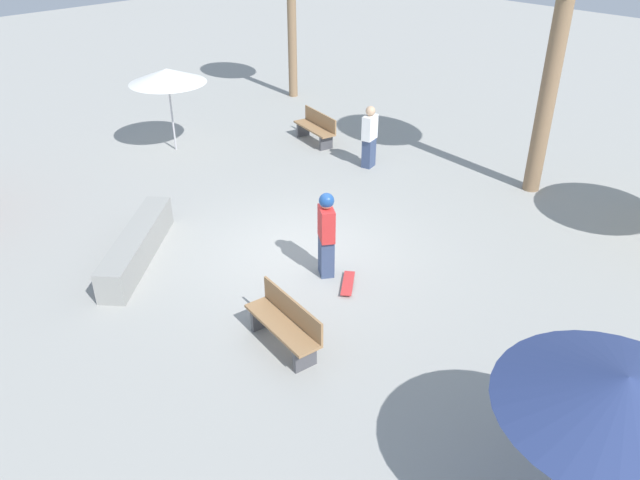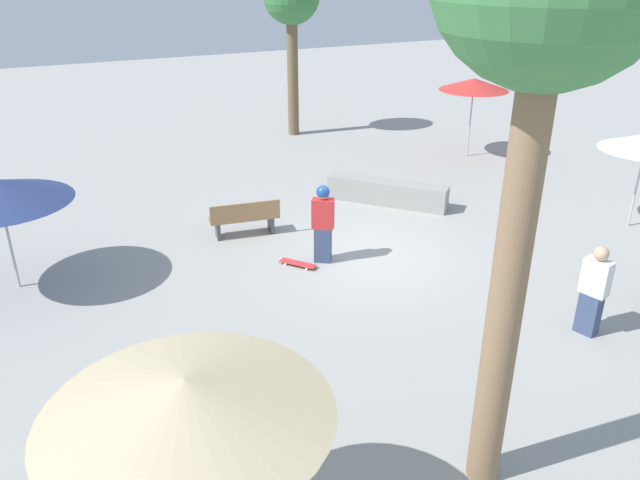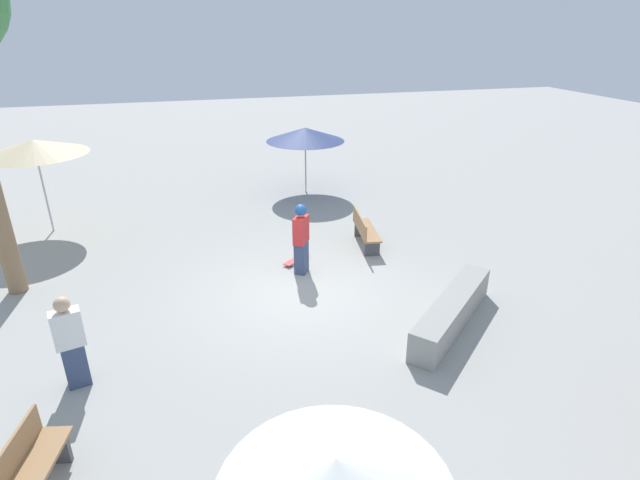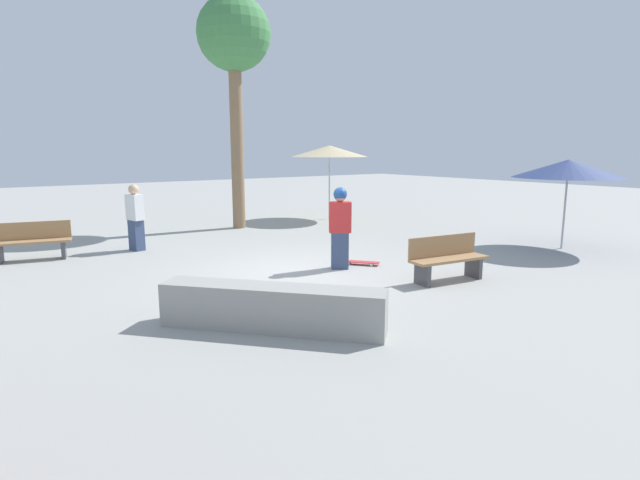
% 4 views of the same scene
% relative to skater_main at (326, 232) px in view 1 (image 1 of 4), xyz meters
% --- Properties ---
extents(ground_plane, '(60.00, 60.00, 0.00)m').
position_rel_skater_main_xyz_m(ground_plane, '(-0.91, 0.21, -0.91)').
color(ground_plane, '#9E9E99').
extents(skater_main, '(0.51, 0.46, 1.69)m').
position_rel_skater_main_xyz_m(skater_main, '(0.00, 0.00, 0.00)').
color(skater_main, '#38476B').
rests_on(skater_main, ground_plane).
extents(skateboard, '(0.65, 0.75, 0.07)m').
position_rel_skater_main_xyz_m(skateboard, '(0.58, -0.01, -0.86)').
color(skateboard, red).
rests_on(skateboard, ground_plane).
extents(concrete_ledge, '(2.48, 2.69, 0.61)m').
position_rel_skater_main_xyz_m(concrete_ledge, '(-2.96, -2.28, -0.61)').
color(concrete_ledge, gray).
rests_on(concrete_ledge, ground_plane).
extents(bench_near, '(1.65, 0.66, 0.85)m').
position_rel_skater_main_xyz_m(bench_near, '(1.04, -1.96, -0.49)').
color(bench_near, '#47474C').
rests_on(bench_near, ground_plane).
extents(bench_far, '(1.66, 0.77, 0.85)m').
position_rel_skater_main_xyz_m(bench_far, '(-5.11, 4.67, -0.49)').
color(bench_far, '#47474C').
rests_on(bench_far, ground_plane).
extents(shade_umbrella_white, '(2.05, 2.05, 2.25)m').
position_rel_skater_main_xyz_m(shade_umbrella_white, '(-7.44, 1.48, 1.15)').
color(shade_umbrella_white, '#B7B7BC').
rests_on(shade_umbrella_white, ground_plane).
extents(shade_umbrella_navy, '(2.62, 2.62, 2.21)m').
position_rel_skater_main_xyz_m(shade_umbrella_navy, '(5.86, -1.57, 1.08)').
color(shade_umbrella_navy, '#B7B7BC').
rests_on(shade_umbrella_navy, ground_plane).
extents(bystander_watching, '(0.35, 0.49, 1.63)m').
position_rel_skater_main_xyz_m(bystander_watching, '(-2.89, 4.43, -0.10)').
color(bystander_watching, '#38476B').
rests_on(bystander_watching, ground_plane).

